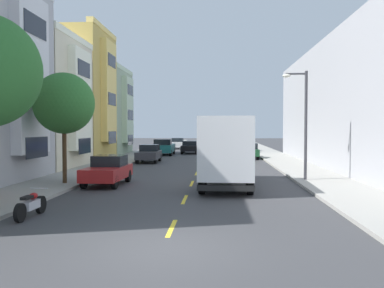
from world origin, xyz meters
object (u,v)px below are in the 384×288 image
at_px(street_lamp, 303,116).
at_px(parked_pickup_orange, 238,143).
at_px(parked_pickup_navy, 243,145).
at_px(parked_hatchback_forest, 248,151).
at_px(parked_hatchback_charcoal, 149,153).
at_px(parked_hatchback_red, 108,170).
at_px(parked_pickup_teal, 164,147).
at_px(street_tree_second, 64,103).
at_px(delivery_box_truck, 227,148).
at_px(parked_motorcycle, 31,205).
at_px(moving_black_sedan, 190,147).
at_px(parked_hatchback_white, 178,143).

distance_m(street_lamp, parked_pickup_orange, 36.69).
bearing_deg(parked_pickup_navy, parked_hatchback_forest, -90.83).
height_order(parked_hatchback_charcoal, parked_hatchback_red, same).
distance_m(parked_hatchback_forest, parked_pickup_teal, 10.19).
distance_m(parked_hatchback_forest, parked_hatchback_charcoal, 9.86).
bearing_deg(parked_hatchback_red, street_tree_second, -168.36).
bearing_deg(parked_pickup_teal, delivery_box_truck, -75.81).
distance_m(parked_pickup_orange, parked_hatchback_forest, 19.38).
distance_m(street_lamp, parked_hatchback_forest, 17.48).
bearing_deg(parked_motorcycle, street_lamp, 42.60).
height_order(street_tree_second, parked_pickup_orange, street_tree_second).
bearing_deg(parked_pickup_orange, delivery_box_truck, -93.69).
bearing_deg(street_tree_second, parked_hatchback_charcoal, 82.53).
bearing_deg(delivery_box_truck, street_tree_second, -179.44).
distance_m(street_lamp, parked_pickup_navy, 28.00).
xyz_separation_m(parked_hatchback_forest, parked_motorcycle, (-9.02, -26.99, -0.35)).
xyz_separation_m(parked_hatchback_forest, parked_hatchback_charcoal, (-8.73, -4.59, 0.00)).
bearing_deg(parked_hatchback_red, parked_hatchback_charcoal, 90.66).
xyz_separation_m(delivery_box_truck, moving_black_sedan, (-3.59, 27.58, -1.19)).
bearing_deg(moving_black_sedan, parked_motorcycle, -94.78).
bearing_deg(street_lamp, parked_pickup_orange, 92.57).
height_order(street_tree_second, parked_hatchback_forest, street_tree_second).
bearing_deg(parked_motorcycle, parked_hatchback_red, 86.78).
relative_size(street_lamp, parked_pickup_teal, 1.10).
bearing_deg(parked_motorcycle, street_tree_second, 102.20).
relative_size(parked_hatchback_charcoal, parked_hatchback_red, 0.99).
xyz_separation_m(street_lamp, parked_pickup_orange, (-1.64, 36.55, -2.76)).
distance_m(parked_hatchback_red, parked_pickup_navy, 30.84).
xyz_separation_m(delivery_box_truck, parked_hatchback_red, (-6.09, 0.35, -1.18)).
xyz_separation_m(street_lamp, parked_hatchback_charcoal, (-10.39, 12.58, -2.83)).
distance_m(parked_pickup_orange, parked_hatchback_red, 39.26).
height_order(parked_hatchback_white, parked_motorcycle, parked_hatchback_white).
height_order(parked_pickup_orange, parked_pickup_navy, same).
relative_size(delivery_box_truck, moving_black_sedan, 1.74).
distance_m(parked_pickup_teal, moving_black_sedan, 3.98).
height_order(parked_pickup_orange, parked_hatchback_white, parked_pickup_orange).
xyz_separation_m(parked_pickup_orange, parked_pickup_teal, (-8.71, -14.07, 0.00)).
bearing_deg(street_tree_second, parked_hatchback_white, 86.73).
bearing_deg(parked_pickup_orange, parked_pickup_navy, -89.12).
bearing_deg(parked_pickup_navy, parked_hatchback_charcoal, -120.24).
bearing_deg(street_tree_second, delivery_box_truck, 0.56).
relative_size(delivery_box_truck, parked_hatchback_white, 1.95).
height_order(parked_hatchback_charcoal, parked_pickup_teal, parked_pickup_teal).
bearing_deg(parked_pickup_orange, parked_hatchback_forest, -90.06).
bearing_deg(parked_hatchback_forest, parked_pickup_navy, 89.17).
relative_size(parked_hatchback_forest, parked_pickup_navy, 0.75).
bearing_deg(parked_pickup_teal, parked_pickup_navy, 31.15).
bearing_deg(parked_pickup_orange, parked_hatchback_white, -176.85).
distance_m(parked_hatchback_charcoal, parked_motorcycle, 22.41).
bearing_deg(parked_hatchback_red, moving_black_sedan, 84.76).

